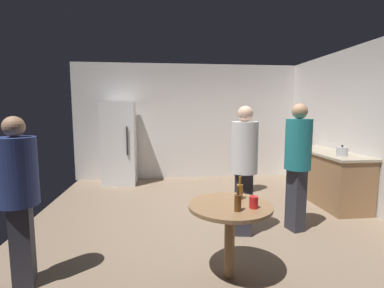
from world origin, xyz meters
TOP-DOWN VIEW (x-y plane):
  - ground_plane at (0.00, 0.00)m, footprint 5.20×5.20m
  - wall_back at (0.00, 2.63)m, footprint 5.32×0.06m
  - wall_side_right at (2.63, 0.00)m, footprint 0.06×5.20m
  - refrigerator at (-1.57, 2.20)m, footprint 0.70×0.68m
  - kitchen_counter at (2.28, 0.61)m, footprint 0.64×1.81m
  - kettle at (2.23, 0.11)m, footprint 0.24×0.17m
  - wine_bottle_on_counter at (2.21, 1.20)m, footprint 0.08×0.08m
  - foreground_table at (-0.00, -1.51)m, footprint 0.80×0.80m
  - beer_bottle_amber at (0.14, -1.36)m, footprint 0.06×0.06m
  - beer_bottle_brown at (0.02, -1.70)m, footprint 0.06×0.06m
  - plastic_cup_red at (0.19, -1.64)m, footprint 0.08×0.08m
  - person_in_navy_shirt at (-1.93, -1.44)m, footprint 0.41×0.41m
  - person_in_maroon_shirt at (0.95, 1.22)m, footprint 0.42×0.42m
  - person_in_white_shirt at (0.40, -0.60)m, footprint 0.40×0.40m
  - person_in_teal_shirt at (1.15, -0.55)m, footprint 0.41×0.41m

SIDE VIEW (x-z plane):
  - ground_plane at x=0.00m, z-range -0.10..0.00m
  - kitchen_counter at x=2.28m, z-range 0.00..0.90m
  - foreground_table at x=0.00m, z-range 0.26..1.00m
  - plastic_cup_red at x=0.19m, z-range 0.73..0.85m
  - beer_bottle_amber at x=0.14m, z-range 0.70..0.93m
  - beer_bottle_brown at x=0.02m, z-range 0.70..0.93m
  - refrigerator at x=-1.57m, z-range 0.00..1.80m
  - person_in_navy_shirt at x=-1.93m, z-range 0.13..1.71m
  - person_in_maroon_shirt at x=0.95m, z-range 0.13..1.72m
  - kettle at x=2.23m, z-range 0.88..1.06m
  - person_in_white_shirt at x=0.40m, z-range 0.14..1.83m
  - person_in_teal_shirt at x=1.15m, z-range 0.15..1.86m
  - wine_bottle_on_counter at x=2.21m, z-range 0.86..1.17m
  - wall_back at x=0.00m, z-range 0.00..2.70m
  - wall_side_right at x=2.63m, z-range 0.00..2.70m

